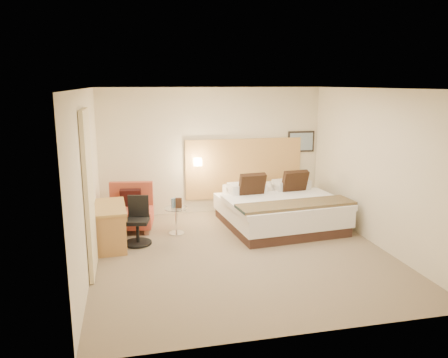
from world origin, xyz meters
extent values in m
cube|color=#7C6A53|center=(0.00, 0.00, -0.01)|extent=(4.80, 5.00, 0.02)
cube|color=white|center=(0.00, 0.00, 2.71)|extent=(4.80, 5.00, 0.02)
cube|color=beige|center=(0.00, 2.51, 1.35)|extent=(4.80, 0.02, 2.70)
cube|color=beige|center=(0.00, -2.51, 1.35)|extent=(4.80, 0.02, 2.70)
cube|color=beige|center=(-2.41, 0.00, 1.35)|extent=(0.02, 5.00, 2.70)
cube|color=beige|center=(2.41, 0.00, 1.35)|extent=(0.02, 5.00, 2.70)
cube|color=tan|center=(0.70, 2.47, 0.95)|extent=(2.60, 0.04, 1.30)
cube|color=black|center=(2.02, 2.48, 1.50)|extent=(0.62, 0.03, 0.47)
cube|color=#768DA2|center=(2.02, 2.46, 1.50)|extent=(0.54, 0.01, 0.39)
cylinder|color=white|center=(-0.35, 2.42, 1.15)|extent=(0.02, 0.12, 0.02)
cube|color=#FDEBC5|center=(-0.35, 2.36, 1.15)|extent=(0.15, 0.15, 0.15)
cube|color=beige|center=(-2.36, -0.25, 1.22)|extent=(0.06, 0.90, 2.42)
cylinder|color=#7CA4BF|center=(-1.01, 1.24, 0.59)|extent=(0.06, 0.06, 0.18)
cylinder|color=#8AC0D6|center=(-0.96, 1.27, 0.59)|extent=(0.06, 0.06, 0.18)
cube|color=#3E2619|center=(-0.90, 1.18, 0.60)|extent=(0.12, 0.07, 0.20)
cube|color=#3B241D|center=(1.09, 1.21, 0.09)|extent=(2.21, 2.21, 0.19)
cube|color=white|center=(1.09, 1.21, 0.34)|extent=(2.28, 2.28, 0.31)
cube|color=white|center=(1.11, 0.92, 0.55)|extent=(2.28, 1.70, 0.10)
cube|color=white|center=(0.52, 1.93, 0.60)|extent=(0.77, 0.46, 0.19)
cube|color=silver|center=(1.51, 2.03, 0.60)|extent=(0.77, 0.46, 0.19)
cube|color=white|center=(0.54, 1.66, 0.70)|extent=(0.77, 0.46, 0.19)
cube|color=silver|center=(1.54, 1.76, 0.70)|extent=(0.77, 0.46, 0.19)
cube|color=black|center=(0.59, 1.46, 0.78)|extent=(0.55, 0.33, 0.54)
cube|color=black|center=(1.53, 1.55, 0.78)|extent=(0.55, 0.33, 0.54)
cube|color=#AA6522|center=(1.15, 0.50, 0.63)|extent=(2.24, 0.78, 0.05)
cube|color=tan|center=(-2.17, 1.35, 0.05)|extent=(0.09, 0.09, 0.10)
cube|color=#B47055|center=(-1.51, 1.25, 0.05)|extent=(0.09, 0.09, 0.10)
cube|color=#A0794B|center=(-2.09, 1.93, 0.05)|extent=(0.09, 0.09, 0.10)
cube|color=tan|center=(-1.42, 1.83, 0.05)|extent=(0.09, 0.09, 0.10)
cube|color=#B1422F|center=(-1.80, 1.59, 0.26)|extent=(0.93, 0.84, 0.31)
cube|color=#9E402A|center=(-1.75, 1.89, 0.65)|extent=(0.85, 0.24, 0.47)
cube|color=black|center=(-1.77, 1.78, 0.58)|extent=(0.42, 0.25, 0.41)
cylinder|color=silver|center=(-0.95, 1.20, 0.01)|extent=(0.37, 0.37, 0.02)
cylinder|color=white|center=(-0.95, 1.20, 0.25)|extent=(0.04, 0.04, 0.47)
cylinder|color=white|center=(-0.95, 1.20, 0.49)|extent=(0.54, 0.54, 0.01)
cube|color=#AC8443|center=(-2.14, 0.83, 0.70)|extent=(0.59, 1.18, 0.04)
cube|color=#AC7B43|center=(-2.11, 0.30, 0.34)|extent=(0.48, 0.07, 0.68)
cube|color=#BC8749|center=(-2.17, 1.37, 0.34)|extent=(0.48, 0.07, 0.68)
cube|color=#A0743F|center=(-2.09, 0.84, 0.62)|extent=(0.49, 1.10, 0.10)
cylinder|color=black|center=(-1.68, 0.77, 0.03)|extent=(0.56, 0.56, 0.04)
cylinder|color=black|center=(-1.68, 0.77, 0.23)|extent=(0.06, 0.06, 0.37)
cube|color=black|center=(-1.68, 0.77, 0.43)|extent=(0.45, 0.45, 0.06)
cube|color=black|center=(-1.65, 0.94, 0.66)|extent=(0.37, 0.12, 0.38)
camera|label=1|loc=(-1.77, -6.65, 2.78)|focal=35.00mm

